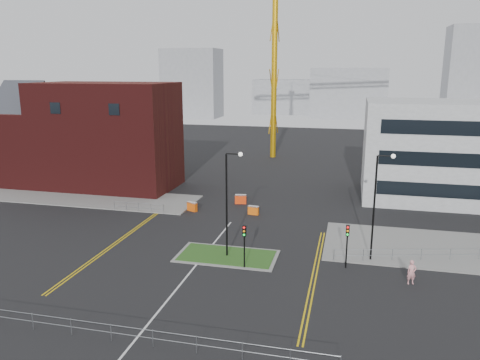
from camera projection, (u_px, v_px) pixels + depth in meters
name	position (u px, v px, depth m)	size (l,w,h in m)	color
ground	(170.00, 297.00, 33.17)	(200.00, 200.00, 0.00)	black
pavement_left	(87.00, 197.00, 58.52)	(28.00, 8.00, 0.12)	slate
pavement_right	(462.00, 251.00, 41.38)	(24.00, 10.00, 0.12)	slate
island_kerb	(227.00, 256.00, 40.27)	(8.60, 4.60, 0.08)	slate
grass_island	(227.00, 256.00, 40.27)	(8.00, 4.00, 0.12)	#244B19
brick_building	(87.00, 136.00, 63.30)	(24.20, 10.07, 14.24)	#491212
office_block	(472.00, 152.00, 56.08)	(25.00, 12.20, 12.00)	#A6A9AB
streetlamp_island	(229.00, 196.00, 38.97)	(1.46, 0.36, 9.18)	black
streetlamp_right_near	(377.00, 199.00, 38.13)	(1.46, 0.36, 9.18)	black
traffic_light_island	(244.00, 238.00, 37.32)	(0.28, 0.33, 3.65)	black
traffic_light_right	(347.00, 238.00, 37.38)	(0.28, 0.33, 3.65)	black
railing_front	(131.00, 332.00, 27.32)	(24.05, 0.05, 1.10)	gray
railing_left	(139.00, 206.00, 52.53)	(6.05, 0.05, 1.10)	gray
railing_right	(451.00, 252.00, 39.19)	(19.05, 5.05, 1.10)	gray
centre_line	(180.00, 284.00, 35.06)	(0.15, 30.00, 0.01)	silver
yellow_left_a	(121.00, 238.00, 44.68)	(0.12, 24.00, 0.01)	gold
yellow_left_b	(124.00, 238.00, 44.61)	(0.12, 24.00, 0.01)	gold
yellow_right_a	(312.00, 275.00, 36.68)	(0.12, 20.00, 0.01)	gold
yellow_right_b	(316.00, 275.00, 36.61)	(0.12, 20.00, 0.01)	gold
skyline_a	(192.00, 83.00, 153.20)	(18.00, 12.00, 22.00)	gray
skyline_b	(348.00, 93.00, 151.95)	(24.00, 12.00, 16.00)	gray
skyline_c	(471.00, 75.00, 137.84)	(14.00, 12.00, 28.00)	gray
skyline_d	(297.00, 97.00, 165.97)	(30.00, 12.00, 12.00)	gray
pedestrian	(412.00, 272.00, 34.95)	(0.68, 0.45, 1.87)	pink
barrier_left	(192.00, 206.00, 53.01)	(1.31, 0.87, 1.05)	#E5550C
barrier_mid	(253.00, 210.00, 51.70)	(1.23, 0.55, 1.00)	orange
barrier_right	(241.00, 199.00, 55.87)	(1.40, 0.69, 1.13)	#FC3D0E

